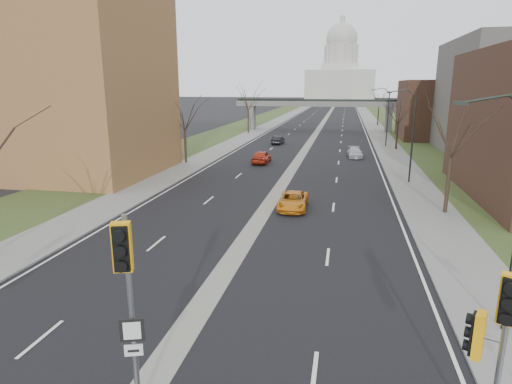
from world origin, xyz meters
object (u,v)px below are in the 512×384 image
(signal_pole_median, at_px, (127,283))
(car_left_near, at_px, (262,157))
(car_right_mid, at_px, (355,153))
(signal_pole_right, at_px, (495,332))
(car_left_far, at_px, (278,140))
(car_right_near, at_px, (293,201))

(signal_pole_median, distance_m, car_left_near, 41.06)
(car_left_near, height_order, car_right_mid, car_left_near)
(car_right_mid, bearing_deg, signal_pole_median, -102.07)
(signal_pole_median, relative_size, signal_pole_right, 1.09)
(car_left_far, bearing_deg, car_left_near, 97.14)
(signal_pole_right, relative_size, car_left_far, 1.36)
(signal_pole_median, distance_m, car_right_near, 22.10)
(signal_pole_right, height_order, car_right_near, signal_pole_right)
(signal_pole_right, relative_size, car_right_near, 1.18)
(car_left_far, height_order, car_right_near, car_left_far)
(signal_pole_median, height_order, signal_pole_right, signal_pole_median)
(signal_pole_median, height_order, car_right_near, signal_pole_median)
(car_right_mid, bearing_deg, car_left_far, 132.96)
(car_left_near, distance_m, car_right_mid, 12.90)
(car_left_near, relative_size, car_right_mid, 1.04)
(car_left_far, relative_size, car_right_mid, 0.90)
(car_left_near, relative_size, car_right_near, 1.00)
(signal_pole_right, distance_m, car_right_near, 22.64)
(car_left_far, bearing_deg, car_right_near, 105.33)
(car_left_near, bearing_deg, signal_pole_right, 108.41)
(signal_pole_right, relative_size, car_left_near, 1.18)
(car_left_far, bearing_deg, signal_pole_right, 108.39)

